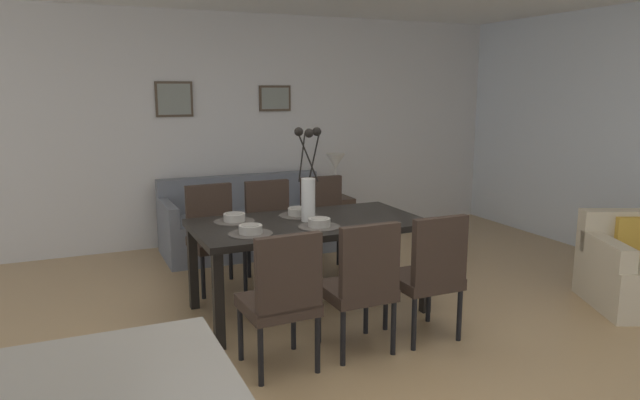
# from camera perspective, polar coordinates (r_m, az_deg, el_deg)

# --- Properties ---
(ground_plane) EXTENTS (9.00, 9.00, 0.00)m
(ground_plane) POSITION_cam_1_polar(r_m,az_deg,el_deg) (4.15, 2.07, -14.47)
(ground_plane) COLOR tan
(back_wall_panel) EXTENTS (9.00, 0.10, 2.60)m
(back_wall_panel) POSITION_cam_1_polar(r_m,az_deg,el_deg) (6.84, -9.90, 6.76)
(back_wall_panel) COLOR silver
(back_wall_panel) RESTS_ON ground
(dining_table) EXTENTS (1.80, 0.95, 0.74)m
(dining_table) POSITION_cam_1_polar(r_m,az_deg,el_deg) (4.64, -1.14, -2.97)
(dining_table) COLOR black
(dining_table) RESTS_ON ground
(dining_chair_near_left) EXTENTS (0.46, 0.46, 0.92)m
(dining_chair_near_left) POSITION_cam_1_polar(r_m,az_deg,el_deg) (3.69, -3.71, -9.21)
(dining_chair_near_left) COLOR #33261E
(dining_chair_near_left) RESTS_ON ground
(dining_chair_near_right) EXTENTS (0.47, 0.47, 0.92)m
(dining_chair_near_right) POSITION_cam_1_polar(r_m,az_deg,el_deg) (5.33, -10.31, -3.02)
(dining_chair_near_right) COLOR #33261E
(dining_chair_near_right) RESTS_ON ground
(dining_chair_far_left) EXTENTS (0.45, 0.45, 0.92)m
(dining_chair_far_left) POSITION_cam_1_polar(r_m,az_deg,el_deg) (3.94, 4.03, -7.89)
(dining_chair_far_left) COLOR #33261E
(dining_chair_far_left) RESTS_ON ground
(dining_chair_far_right) EXTENTS (0.44, 0.44, 0.92)m
(dining_chair_far_right) POSITION_cam_1_polar(r_m,az_deg,el_deg) (5.47, -4.76, -2.51)
(dining_chair_far_right) COLOR #33261E
(dining_chair_far_right) RESTS_ON ground
(dining_chair_mid_left) EXTENTS (0.44, 0.44, 0.92)m
(dining_chair_mid_left) POSITION_cam_1_polar(r_m,az_deg,el_deg) (4.21, 10.61, -6.79)
(dining_chair_mid_left) COLOR #33261E
(dining_chair_mid_left) RESTS_ON ground
(dining_chair_mid_right) EXTENTS (0.45, 0.45, 0.92)m
(dining_chair_mid_right) POSITION_cam_1_polar(r_m,az_deg,el_deg) (5.70, 0.55, -1.93)
(dining_chair_mid_right) COLOR #33261E
(dining_chair_mid_right) RESTS_ON ground
(centerpiece_vase) EXTENTS (0.21, 0.23, 0.73)m
(centerpiece_vase) POSITION_cam_1_polar(r_m,az_deg,el_deg) (4.57, -1.15, 1.40)
(centerpiece_vase) COLOR silver
(centerpiece_vase) RESTS_ON dining_table
(placemat_near_left) EXTENTS (0.32, 0.32, 0.01)m
(placemat_near_left) POSITION_cam_1_polar(r_m,az_deg,el_deg) (4.25, -6.76, -3.27)
(placemat_near_left) COLOR #4C4742
(placemat_near_left) RESTS_ON dining_table
(bowl_near_left) EXTENTS (0.17, 0.17, 0.07)m
(bowl_near_left) POSITION_cam_1_polar(r_m,az_deg,el_deg) (4.24, -6.78, -2.78)
(bowl_near_left) COLOR #B2ADA3
(bowl_near_left) RESTS_ON dining_table
(placemat_near_right) EXTENTS (0.32, 0.32, 0.01)m
(placemat_near_right) POSITION_cam_1_polar(r_m,az_deg,el_deg) (4.65, -8.33, -2.07)
(placemat_near_right) COLOR #4C4742
(placemat_near_right) RESTS_ON dining_table
(bowl_near_right) EXTENTS (0.17, 0.17, 0.07)m
(bowl_near_right) POSITION_cam_1_polar(r_m,az_deg,el_deg) (4.64, -8.34, -1.62)
(bowl_near_right) COLOR #B2ADA3
(bowl_near_right) RESTS_ON dining_table
(placemat_far_left) EXTENTS (0.32, 0.32, 0.01)m
(placemat_far_left) POSITION_cam_1_polar(r_m,az_deg,el_deg) (4.43, -0.07, -2.60)
(placemat_far_left) COLOR #4C4742
(placemat_far_left) RESTS_ON dining_table
(bowl_far_left) EXTENTS (0.17, 0.17, 0.07)m
(bowl_far_left) POSITION_cam_1_polar(r_m,az_deg,el_deg) (4.42, -0.07, -2.13)
(bowl_far_left) COLOR #B2ADA3
(bowl_far_left) RESTS_ON dining_table
(placemat_far_right) EXTENTS (0.32, 0.32, 0.01)m
(placemat_far_right) POSITION_cam_1_polar(r_m,az_deg,el_deg) (4.82, -2.13, -1.50)
(placemat_far_right) COLOR #4C4742
(placemat_far_right) RESTS_ON dining_table
(bowl_far_right) EXTENTS (0.17, 0.17, 0.07)m
(bowl_far_right) POSITION_cam_1_polar(r_m,az_deg,el_deg) (4.81, -2.13, -1.07)
(bowl_far_right) COLOR #B2ADA3
(bowl_far_right) RESTS_ON dining_table
(sofa) EXTENTS (1.84, 0.84, 0.80)m
(sofa) POSITION_cam_1_polar(r_m,az_deg,el_deg) (6.50, -7.04, -2.48)
(sofa) COLOR slate
(sofa) RESTS_ON ground
(side_table) EXTENTS (0.36, 0.36, 0.52)m
(side_table) POSITION_cam_1_polar(r_m,az_deg,el_deg) (6.85, 1.48, -1.88)
(side_table) COLOR #3D2D23
(side_table) RESTS_ON ground
(table_lamp) EXTENTS (0.22, 0.22, 0.51)m
(table_lamp) POSITION_cam_1_polar(r_m,az_deg,el_deg) (6.74, 1.51, 3.38)
(table_lamp) COLOR beige
(table_lamp) RESTS_ON side_table
(framed_picture_left) EXTENTS (0.40, 0.03, 0.38)m
(framed_picture_left) POSITION_cam_1_polar(r_m,az_deg,el_deg) (6.65, -14.01, 9.50)
(framed_picture_left) COLOR #473828
(framed_picture_center) EXTENTS (0.38, 0.03, 0.30)m
(framed_picture_center) POSITION_cam_1_polar(r_m,az_deg,el_deg) (6.95, -4.40, 9.84)
(framed_picture_center) COLOR #473828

